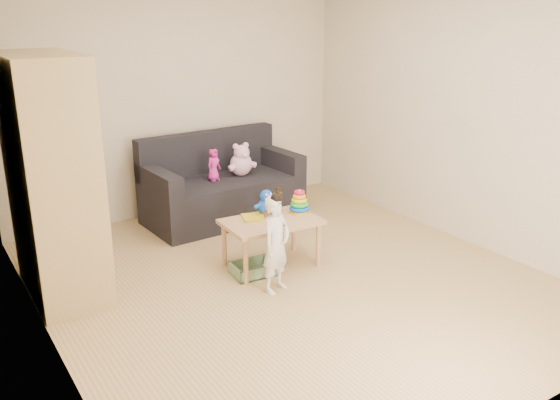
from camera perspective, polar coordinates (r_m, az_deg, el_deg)
room at (r=4.83m, az=1.11°, el=6.46°), size 4.50×4.50×4.50m
wardrobe at (r=5.02m, az=-21.07°, el=1.87°), size 0.54×1.08×1.95m
sofa at (r=6.63m, az=-5.47°, el=0.15°), size 1.73×0.93×0.48m
play_table at (r=5.41m, az=-0.85°, el=-4.17°), size 0.87×0.57×0.45m
storage_bin at (r=5.31m, az=-2.59°, el=-6.61°), size 0.39×0.30×0.11m
toddler at (r=4.89m, az=-0.38°, el=-4.43°), size 0.35×0.29×0.81m
pink_bear at (r=6.62m, az=-3.78°, el=3.70°), size 0.28×0.24×0.31m
doll at (r=6.44m, az=-6.41°, el=3.37°), size 0.21×0.17×0.34m
ring_stacker at (r=5.50m, az=1.87°, el=-0.36°), size 0.19×0.19×0.22m
brown_bottle at (r=5.50m, az=-0.21°, el=-0.17°), size 0.08×0.08×0.24m
blue_plush at (r=5.45m, az=-1.39°, el=-0.15°), size 0.20×0.16×0.24m
wooden_figure at (r=5.29m, az=-1.32°, el=-1.41°), size 0.06×0.05×0.12m
yellow_book at (r=5.38m, az=-2.46°, el=-1.66°), size 0.27×0.27×0.02m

